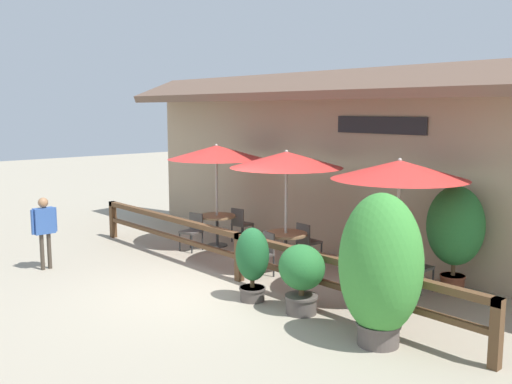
% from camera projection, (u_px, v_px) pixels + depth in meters
% --- Properties ---
extents(ground_plane, '(60.00, 60.00, 0.00)m').
position_uv_depth(ground_plane, '(196.00, 292.00, 10.47)').
color(ground_plane, '#9E937F').
extents(building_facade, '(14.28, 1.49, 4.23)m').
position_uv_depth(building_facade, '(342.00, 161.00, 12.86)').
color(building_facade, tan).
rests_on(building_facade, ground).
extents(patio_railing, '(10.40, 0.14, 0.95)m').
position_uv_depth(patio_railing, '(239.00, 246.00, 11.06)').
color(patio_railing, brown).
rests_on(patio_railing, ground).
extents(patio_umbrella_near, '(2.34, 2.34, 2.51)m').
position_uv_depth(patio_umbrella_near, '(216.00, 152.00, 13.68)').
color(patio_umbrella_near, '#B7B2A8').
rests_on(patio_umbrella_near, ground).
extents(dining_table_near, '(0.91, 0.91, 0.77)m').
position_uv_depth(dining_table_near, '(217.00, 221.00, 13.92)').
color(dining_table_near, olive).
rests_on(dining_table_near, ground).
extents(chair_near_streetside, '(0.50, 0.50, 0.88)m').
position_uv_depth(chair_near_streetside, '(193.00, 230.00, 13.53)').
color(chair_near_streetside, '#514C47').
rests_on(chair_near_streetside, ground).
extents(chair_near_wallside, '(0.47, 0.47, 0.88)m').
position_uv_depth(chair_near_wallside, '(241.00, 223.00, 14.33)').
color(chair_near_wallside, '#514C47').
rests_on(chair_near_wallside, ground).
extents(patio_umbrella_middle, '(2.34, 2.34, 2.51)m').
position_uv_depth(patio_umbrella_middle, '(286.00, 160.00, 11.69)').
color(patio_umbrella_middle, '#B7B2A8').
rests_on(patio_umbrella_middle, ground).
extents(dining_table_middle, '(0.91, 0.91, 0.77)m').
position_uv_depth(dining_table_middle, '(286.00, 240.00, 11.93)').
color(dining_table_middle, olive).
rests_on(dining_table_middle, ground).
extents(chair_middle_streetside, '(0.50, 0.50, 0.88)m').
position_uv_depth(chair_middle_streetside, '(264.00, 251.00, 11.45)').
color(chair_middle_streetside, '#514C47').
rests_on(chair_middle_streetside, ground).
extents(chair_middle_wallside, '(0.44, 0.44, 0.88)m').
position_uv_depth(chair_middle_wallside, '(307.00, 240.00, 12.42)').
color(chair_middle_wallside, '#514C47').
rests_on(chair_middle_wallside, ground).
extents(patio_umbrella_far, '(2.34, 2.34, 2.51)m').
position_uv_depth(patio_umbrella_far, '(399.00, 170.00, 9.72)').
color(patio_umbrella_far, '#B7B2A8').
rests_on(patio_umbrella_far, ground).
extents(dining_table_far, '(0.91, 0.91, 0.77)m').
position_uv_depth(dining_table_far, '(396.00, 266.00, 9.96)').
color(dining_table_far, olive).
rests_on(dining_table_far, ground).
extents(chair_far_streetside, '(0.50, 0.50, 0.88)m').
position_uv_depth(chair_far_streetside, '(374.00, 280.00, 9.53)').
color(chair_far_streetside, '#514C47').
rests_on(chair_far_streetside, ground).
extents(chair_far_wallside, '(0.44, 0.44, 0.88)m').
position_uv_depth(chair_far_wallside, '(417.00, 265.00, 10.42)').
color(chair_far_wallside, '#514C47').
rests_on(chair_far_wallside, ground).
extents(potted_plant_broad_leaf, '(0.80, 0.72, 1.15)m').
position_uv_depth(potted_plant_broad_leaf, '(302.00, 274.00, 9.29)').
color(potted_plant_broad_leaf, '#564C47').
rests_on(potted_plant_broad_leaf, ground).
extents(potted_plant_corner_fern, '(1.22, 1.10, 2.19)m').
position_uv_depth(potted_plant_corner_fern, '(380.00, 267.00, 7.97)').
color(potted_plant_corner_fern, '#564C47').
rests_on(potted_plant_corner_fern, ground).
extents(potted_plant_entrance_palm, '(0.62, 0.56, 1.30)m').
position_uv_depth(potted_plant_entrance_palm, '(252.00, 260.00, 9.91)').
color(potted_plant_entrance_palm, '#564C47').
rests_on(potted_plant_entrance_palm, ground).
extents(potted_plant_small_flowering, '(1.05, 0.94, 1.96)m').
position_uv_depth(potted_plant_small_flowering, '(455.00, 228.00, 10.33)').
color(potted_plant_small_flowering, brown).
rests_on(potted_plant_small_flowering, ground).
extents(pedestrian, '(0.21, 0.54, 1.52)m').
position_uv_depth(pedestrian, '(44.00, 223.00, 11.83)').
color(pedestrian, '#42382D').
rests_on(pedestrian, ground).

